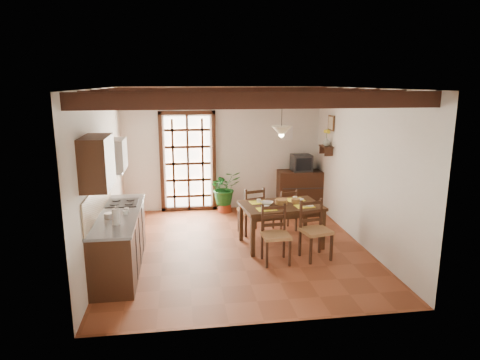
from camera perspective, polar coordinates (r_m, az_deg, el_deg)
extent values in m
plane|color=brown|center=(7.77, -0.32, -8.98)|extent=(5.00, 5.00, 0.00)
cube|color=silver|center=(9.80, -2.30, 4.13)|extent=(4.50, 0.02, 2.80)
cube|color=silver|center=(4.97, 3.55, -4.65)|extent=(4.50, 0.02, 2.80)
cube|color=silver|center=(7.41, -17.85, 0.63)|extent=(0.02, 5.00, 2.80)
cube|color=silver|center=(7.97, 15.91, 1.60)|extent=(0.02, 5.00, 2.80)
cube|color=white|center=(7.20, -0.35, 12.15)|extent=(4.50, 5.00, 0.02)
cube|color=black|center=(5.13, 2.85, 10.58)|extent=(4.50, 0.14, 0.20)
cube|color=black|center=(5.96, 1.30, 10.92)|extent=(4.50, 0.14, 0.20)
cube|color=black|center=(6.79, 0.14, 11.17)|extent=(4.50, 0.14, 0.20)
cube|color=black|center=(7.62, -0.78, 11.36)|extent=(4.50, 0.14, 0.20)
cube|color=black|center=(8.46, -1.52, 11.52)|extent=(4.50, 0.14, 0.20)
cube|color=black|center=(9.29, -2.12, 11.64)|extent=(4.50, 0.14, 0.20)
cube|color=white|center=(9.80, -6.94, 2.26)|extent=(1.01, 0.02, 2.11)
cube|color=#321B10|center=(9.60, -7.12, 8.91)|extent=(1.26, 0.10, 0.08)
cube|color=#321B10|center=(9.76, -10.41, 2.10)|extent=(0.08, 0.10, 2.28)
cube|color=#321B10|center=(9.78, -3.48, 2.31)|extent=(0.08, 0.10, 2.28)
cube|color=#321B10|center=(9.73, -6.94, 2.19)|extent=(1.01, 0.03, 2.02)
cube|color=#321B10|center=(7.06, -15.69, -7.97)|extent=(0.60, 2.20, 0.88)
cube|color=slate|center=(6.91, -15.92, -4.40)|extent=(0.64, 2.25, 0.04)
cube|color=tan|center=(6.89, -18.39, -2.62)|extent=(0.02, 2.20, 0.50)
cube|color=#321B10|center=(6.04, -18.52, 2.25)|extent=(0.35, 0.80, 0.70)
cube|color=white|center=(7.26, -16.55, 3.29)|extent=(0.38, 0.60, 0.50)
cube|color=silver|center=(7.31, -16.42, 1.21)|extent=(0.32, 0.55, 0.04)
cube|color=black|center=(7.42, -15.38, -2.96)|extent=(0.50, 0.55, 0.02)
cylinder|color=white|center=(6.34, -16.20, -4.74)|extent=(0.11, 0.11, 0.24)
cylinder|color=silver|center=(6.67, -17.08, -4.64)|extent=(0.14, 0.14, 0.10)
cube|color=#382112|center=(7.69, 5.51, -3.44)|extent=(1.50, 1.06, 0.05)
cube|color=#382112|center=(7.72, 5.50, -3.97)|extent=(1.35, 0.95, 0.10)
cube|color=#382112|center=(8.38, 8.68, -4.87)|extent=(0.08, 0.08, 0.71)
cube|color=#382112|center=(7.98, 0.12, -5.64)|extent=(0.08, 0.08, 0.71)
cube|color=#382112|center=(7.71, 10.98, -6.56)|extent=(0.08, 0.08, 0.71)
cube|color=#382112|center=(7.27, 1.71, -7.54)|extent=(0.08, 0.08, 0.71)
cube|color=#9D6F43|center=(7.01, 4.81, -7.39)|extent=(0.45, 0.43, 0.05)
cube|color=#321B10|center=(7.09, 4.49, -5.09)|extent=(0.44, 0.05, 0.48)
cube|color=#321B10|center=(7.10, 4.77, -9.17)|extent=(0.43, 0.41, 0.47)
cube|color=#9D6F43|center=(7.26, 10.09, -6.70)|extent=(0.54, 0.52, 0.05)
cube|color=#321B10|center=(7.33, 9.44, -4.44)|extent=(0.45, 0.14, 0.50)
cube|color=#321B10|center=(7.34, 10.02, -8.48)|extent=(0.51, 0.50, 0.48)
cube|color=#9D6F43|center=(8.34, 1.47, -4.06)|extent=(0.52, 0.51, 0.05)
cube|color=#321B10|center=(8.12, 1.99, -2.79)|extent=(0.43, 0.15, 0.47)
cube|color=#321B10|center=(8.41, 1.46, -5.57)|extent=(0.50, 0.48, 0.46)
cube|color=#9D6F43|center=(8.56, 6.00, -3.95)|extent=(0.48, 0.47, 0.05)
cube|color=#321B10|center=(8.37, 6.58, -2.82)|extent=(0.39, 0.14, 0.43)
cube|color=#321B10|center=(8.62, 5.97, -5.29)|extent=(0.46, 0.44, 0.42)
cube|color=yellow|center=(7.41, 3.27, -3.80)|extent=(0.32, 0.24, 0.01)
cube|color=yellow|center=(7.57, 8.50, -3.55)|extent=(0.32, 0.24, 0.01)
cube|color=yellow|center=(7.82, 2.63, -2.88)|extent=(0.32, 0.24, 0.01)
cube|color=yellow|center=(7.98, 7.61, -2.66)|extent=(0.32, 0.24, 0.01)
cylinder|color=olive|center=(7.67, 5.53, -2.87)|extent=(0.22, 0.22, 0.09)
imported|color=white|center=(7.65, 3.62, -3.10)|extent=(0.28, 0.28, 0.05)
cube|color=#321B10|center=(10.06, 8.06, -1.29)|extent=(1.08, 0.53, 0.90)
cube|color=black|center=(9.93, 8.17, 2.29)|extent=(0.45, 0.41, 0.38)
cube|color=black|center=(9.74, 8.50, 2.07)|extent=(0.36, 0.03, 0.28)
cube|color=white|center=(10.00, 6.33, 6.26)|extent=(0.25, 0.03, 0.32)
cone|color=maroon|center=(9.79, -2.03, -3.61)|extent=(0.34, 0.34, 0.21)
imported|color=#144C19|center=(9.67, -2.05, -1.00)|extent=(2.15, 1.97, 2.01)
cube|color=#321B10|center=(9.37, 11.43, 4.41)|extent=(0.20, 0.42, 0.03)
cube|color=#321B10|center=(9.23, 11.75, 3.70)|extent=(0.18, 0.03, 0.18)
cube|color=#321B10|center=(9.54, 11.07, 4.03)|extent=(0.18, 0.03, 0.18)
imported|color=#B2BFB2|center=(9.36, 11.46, 5.01)|extent=(0.15, 0.15, 0.15)
sphere|color=yellow|center=(9.33, 11.52, 6.29)|extent=(0.14, 0.14, 0.14)
cylinder|color=#144C19|center=(9.35, 11.48, 5.38)|extent=(0.01, 0.01, 0.28)
cube|color=brown|center=(9.34, 12.07, 7.44)|extent=(0.03, 0.32, 0.32)
cube|color=#C3B292|center=(9.34, 11.98, 7.44)|extent=(0.01, 0.26, 0.26)
cylinder|color=black|center=(7.50, 5.62, 9.44)|extent=(0.01, 0.01, 0.70)
cone|color=#FBF4CA|center=(7.53, 5.56, 6.63)|extent=(0.36, 0.36, 0.14)
sphere|color=#FFD88C|center=(7.54, 5.54, 6.02)|extent=(0.09, 0.09, 0.09)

